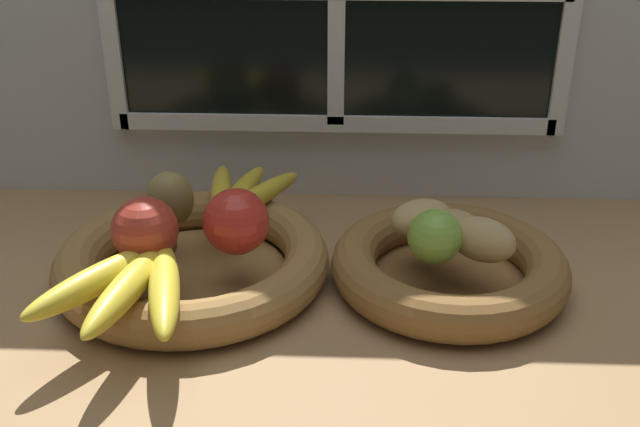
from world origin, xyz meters
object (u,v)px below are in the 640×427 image
object	(u,v)px
potato_small	(482,239)
potato_large	(452,229)
fruit_bowl_left	(193,261)
apple_red_right	(236,221)
fruit_bowl_right	(449,267)
lime_near	(435,237)
potato_oblong	(421,219)
banana_bunch_front	(132,283)
apple_red_front	(145,230)
banana_bunch_back	(240,193)
pear_brown	(170,200)

from	to	relation	value
potato_small	potato_large	xyz separation A→B (cm)	(-3.03, 3.03, -0.26)
fruit_bowl_left	apple_red_right	size ratio (longest dim) A/B	4.30
apple_red_right	potato_small	distance (cm)	28.39
fruit_bowl_right	apple_red_right	bearing A→B (deg)	-174.90
lime_near	potato_large	bearing A→B (deg)	56.31
potato_oblong	banana_bunch_front	bearing A→B (deg)	-154.22
apple_red_front	banana_bunch_back	world-z (taller)	apple_red_front
fruit_bowl_right	potato_large	size ratio (longest dim) A/B	4.32
apple_red_front	pear_brown	size ratio (longest dim) A/B	1.05
apple_red_front	pear_brown	distance (cm)	8.64
fruit_bowl_right	potato_large	bearing A→B (deg)	0.00
fruit_bowl_right	banana_bunch_back	size ratio (longest dim) A/B	1.59
fruit_bowl_right	banana_bunch_front	xyz separation A→B (cm)	(-35.01, -12.61, 4.50)
apple_red_front	banana_bunch_front	world-z (taller)	apple_red_front
banana_bunch_front	pear_brown	bearing A→B (deg)	88.50
apple_red_front	potato_large	size ratio (longest dim) A/B	1.15
apple_red_front	banana_bunch_back	bearing A→B (deg)	61.71
potato_small	potato_large	size ratio (longest dim) A/B	1.20
apple_red_front	potato_small	world-z (taller)	apple_red_front
apple_red_front	banana_bunch_front	xyz separation A→B (cm)	(0.42, -7.95, -2.19)
apple_red_right	potato_large	bearing A→B (deg)	5.10
fruit_bowl_right	potato_large	world-z (taller)	potato_large
potato_large	apple_red_right	bearing A→B (deg)	-174.90
fruit_bowl_left	banana_bunch_back	world-z (taller)	banana_bunch_back
apple_red_right	lime_near	distance (cm)	22.93
pear_brown	potato_large	distance (cm)	34.82
fruit_bowl_right	potato_small	xyz separation A→B (cm)	(3.03, -3.03, 5.43)
potato_oblong	fruit_bowl_right	bearing A→B (deg)	-37.87
apple_red_right	banana_bunch_front	size ratio (longest dim) A/B	0.39
pear_brown	banana_bunch_back	size ratio (longest dim) A/B	0.40
fruit_bowl_left	lime_near	bearing A→B (deg)	-7.23
fruit_bowl_right	banana_bunch_back	xyz separation A→B (cm)	(-26.91, 11.17, 4.21)
banana_bunch_front	banana_bunch_back	xyz separation A→B (cm)	(8.09, 23.78, -0.29)
potato_small	banana_bunch_front	bearing A→B (deg)	-165.86
fruit_bowl_right	pear_brown	world-z (taller)	pear_brown
potato_small	potato_large	bearing A→B (deg)	135.00
banana_bunch_front	potato_large	distance (cm)	37.21
potato_small	lime_near	xyz separation A→B (cm)	(-5.47, -0.64, 0.59)
apple_red_right	pear_brown	xyz separation A→B (cm)	(-9.25, 6.19, -0.28)
banana_bunch_back	potato_small	size ratio (longest dim) A/B	2.27
apple_red_right	fruit_bowl_left	bearing A→B (deg)	159.49
banana_bunch_front	potato_small	xyz separation A→B (cm)	(38.03, 9.58, 0.93)
fruit_bowl_right	apple_red_right	size ratio (longest dim) A/B	3.68
banana_bunch_front	potato_small	bearing A→B (deg)	14.14
banana_bunch_front	lime_near	xyz separation A→B (cm)	(32.56, 8.94, 1.52)
potato_small	pear_brown	bearing A→B (deg)	169.51
pear_brown	lime_near	size ratio (longest dim) A/B	1.15
pear_brown	potato_small	xyz separation A→B (cm)	(37.60, -6.96, -1.08)
banana_bunch_back	pear_brown	bearing A→B (deg)	-136.65
potato_large	banana_bunch_front	bearing A→B (deg)	-160.19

